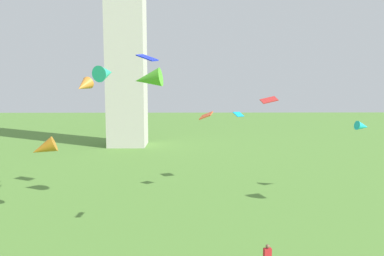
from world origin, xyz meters
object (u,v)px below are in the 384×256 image
kite_flying_3 (44,148)px  kite_flying_8 (269,100)px  kite_flying_5 (148,79)px  kite_flying_7 (206,115)px  kite_flying_0 (362,126)px  kite_flying_1 (238,114)px  kite_flying_9 (83,86)px  kite_flying_6 (106,73)px  kite_flying_2 (147,58)px

kite_flying_3 → kite_flying_8: (18.14, 7.53, 3.15)m
kite_flying_5 → kite_flying_7: 7.79m
kite_flying_5 → kite_flying_0: bearing=110.5°
kite_flying_3 → kite_flying_0: bearing=88.2°
kite_flying_8 → kite_flying_1: bearing=-148.3°
kite_flying_3 → kite_flying_5: bearing=86.2°
kite_flying_8 → kite_flying_5: bearing=-156.0°
kite_flying_1 → kite_flying_0: bearing=-43.8°
kite_flying_0 → kite_flying_9: size_ratio=0.71×
kite_flying_6 → kite_flying_3: bearing=36.5°
kite_flying_6 → kite_flying_9: (-2.27, 2.20, -0.98)m
kite_flying_1 → kite_flying_5: (-7.38, -3.78, 3.01)m
kite_flying_7 → kite_flying_0: bearing=137.7°
kite_flying_6 → kite_flying_2: bearing=-117.9°
kite_flying_6 → kite_flying_7: bearing=162.4°
kite_flying_6 → kite_flying_8: bearing=-132.4°
kite_flying_3 → kite_flying_6: (4.47, 1.12, 5.50)m
kite_flying_2 → kite_flying_5: kite_flying_2 is taller
kite_flying_1 → kite_flying_6: (-10.53, -3.91, 3.45)m
kite_flying_0 → kite_flying_2: 19.48m
kite_flying_8 → kite_flying_6: bearing=-161.7°
kite_flying_2 → kite_flying_7: size_ratio=1.50×
kite_flying_9 → kite_flying_0: bearing=24.7°
kite_flying_0 → kite_flying_1: bearing=78.5°
kite_flying_0 → kite_flying_5: kite_flying_5 is taller
kite_flying_1 → kite_flying_6: size_ratio=0.49×
kite_flying_3 → kite_flying_9: size_ratio=1.11×
kite_flying_0 → kite_flying_8: 8.39m
kite_flying_5 → kite_flying_9: bearing=-102.5°
kite_flying_1 → kite_flying_5: size_ratio=0.44×
kite_flying_0 → kite_flying_5: 19.12m
kite_flying_1 → kite_flying_3: 15.95m
kite_flying_3 → kite_flying_5: 9.23m
kite_flying_8 → kite_flying_9: size_ratio=0.82×
kite_flying_0 → kite_flying_8: kite_flying_8 is taller
kite_flying_1 → kite_flying_9: size_ratio=0.54×
kite_flying_6 → kite_flying_8: kite_flying_6 is taller
kite_flying_0 → kite_flying_3: size_ratio=0.64×
kite_flying_5 → kite_flying_6: kite_flying_6 is taller
kite_flying_0 → kite_flying_5: size_ratio=0.59×
kite_flying_1 → kite_flying_3: (-15.00, -5.03, -2.05)m
kite_flying_2 → kite_flying_6: bearing=-116.4°
kite_flying_6 → kite_flying_9: 3.31m
kite_flying_5 → kite_flying_6: size_ratio=1.11×
kite_flying_3 → kite_flying_8: bearing=99.5°
kite_flying_2 → kite_flying_3: bearing=-130.5°
kite_flying_1 → kite_flying_9: 13.15m
kite_flying_2 → kite_flying_5: (0.26, -2.27, -1.71)m
kite_flying_1 → kite_flying_2: kite_flying_2 is taller
kite_flying_5 → kite_flying_2: bearing=-165.0°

